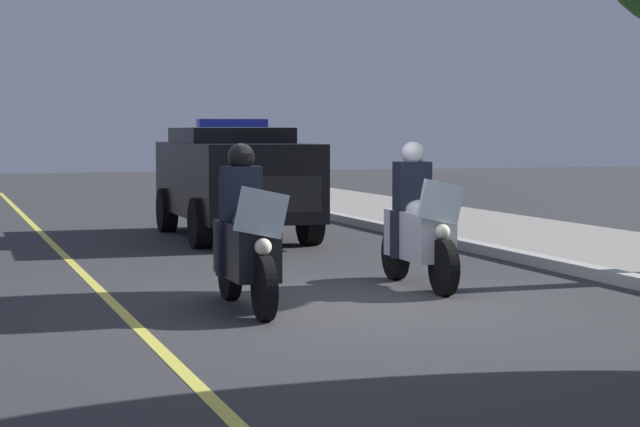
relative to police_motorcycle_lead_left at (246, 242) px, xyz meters
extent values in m
plane|color=#333335|center=(0.10, 1.15, -0.70)|extent=(80.00, 80.00, 0.00)
cube|color=#E0D14C|center=(0.10, -1.25, -0.70)|extent=(48.00, 0.12, 0.01)
cylinder|color=black|center=(0.76, -0.02, -0.38)|extent=(0.64, 0.13, 0.64)
cylinder|color=black|center=(-0.74, 0.01, -0.38)|extent=(0.64, 0.15, 0.64)
cube|color=black|center=(0.03, 0.00, -0.08)|extent=(1.21, 0.46, 0.56)
ellipsoid|color=black|center=(0.08, 0.00, 0.22)|extent=(0.57, 0.33, 0.24)
cube|color=silver|center=(0.66, -0.01, 0.35)|extent=(0.07, 0.56, 0.53)
sphere|color=#F9F4CC|center=(0.72, -0.01, 0.02)|extent=(0.17, 0.17, 0.17)
sphere|color=red|center=(0.53, -0.17, 0.28)|extent=(0.09, 0.09, 0.09)
sphere|color=#1933F2|center=(0.54, 0.15, 0.28)|extent=(0.09, 0.09, 0.09)
cube|color=black|center=(-0.20, 0.00, 0.48)|extent=(0.29, 0.41, 0.60)
cube|color=black|center=(-0.13, 0.20, -0.08)|extent=(0.18, 0.14, 0.56)
cube|color=black|center=(-0.14, -0.20, -0.08)|extent=(0.18, 0.14, 0.56)
sphere|color=black|center=(-0.18, 0.00, 0.88)|extent=(0.28, 0.28, 0.28)
cylinder|color=black|center=(-0.23, 2.35, -0.38)|extent=(0.64, 0.13, 0.64)
cylinder|color=black|center=(-1.73, 2.38, -0.38)|extent=(0.64, 0.15, 0.64)
cube|color=silver|center=(-0.96, 2.36, -0.08)|extent=(1.21, 0.46, 0.56)
ellipsoid|color=silver|center=(-0.91, 2.36, 0.22)|extent=(0.57, 0.33, 0.24)
cube|color=silver|center=(-0.33, 2.35, 0.35)|extent=(0.07, 0.56, 0.53)
sphere|color=#F9F4CC|center=(-0.27, 2.35, 0.02)|extent=(0.17, 0.17, 0.17)
sphere|color=red|center=(-0.46, 2.19, 0.28)|extent=(0.09, 0.09, 0.09)
sphere|color=#1933F2|center=(-0.45, 2.51, 0.28)|extent=(0.09, 0.09, 0.09)
cube|color=black|center=(-1.19, 2.37, 0.48)|extent=(0.29, 0.41, 0.60)
cube|color=black|center=(-1.12, 2.57, -0.08)|extent=(0.18, 0.14, 0.56)
cube|color=black|center=(-1.13, 2.17, -0.08)|extent=(0.18, 0.14, 0.56)
sphere|color=white|center=(-1.17, 2.37, 0.88)|extent=(0.28, 0.28, 0.28)
cube|color=black|center=(-7.74, 1.84, 0.32)|extent=(4.94, 2.00, 1.24)
cube|color=black|center=(-8.04, 1.84, 1.02)|extent=(2.43, 1.80, 0.36)
cube|color=#2633D8|center=(-7.84, 1.84, 1.28)|extent=(0.30, 1.21, 0.14)
cube|color=black|center=(-5.34, 1.79, 0.18)|extent=(0.15, 1.62, 0.56)
cylinder|color=black|center=(-6.17, 2.71, -0.30)|extent=(0.81, 0.30, 0.80)
cylinder|color=black|center=(-6.21, 0.91, -0.30)|extent=(0.81, 0.30, 0.80)
cylinder|color=black|center=(-9.27, 2.77, -0.30)|extent=(0.81, 0.30, 0.80)
cylinder|color=black|center=(-9.31, 0.97, -0.30)|extent=(0.81, 0.30, 0.80)
camera|label=1|loc=(11.41, -3.00, 1.15)|focal=64.36mm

